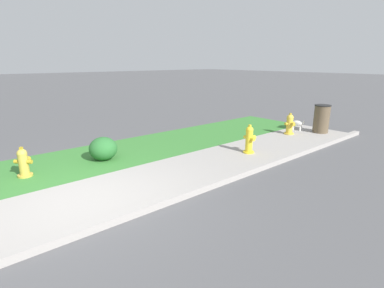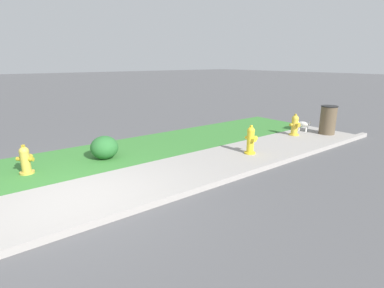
# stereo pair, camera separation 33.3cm
# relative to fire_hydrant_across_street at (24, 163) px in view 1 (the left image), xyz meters

# --- Properties ---
(ground_plane) EXTENTS (120.00, 120.00, 0.00)m
(ground_plane) POSITION_rel_fire_hydrant_across_street_xyz_m (0.40, -1.97, -0.31)
(ground_plane) COLOR #515154
(sidewalk_pavement) EXTENTS (18.00, 1.94, 0.01)m
(sidewalk_pavement) POSITION_rel_fire_hydrant_across_street_xyz_m (0.40, -1.97, -0.31)
(sidewalk_pavement) COLOR #9E9993
(sidewalk_pavement) RESTS_ON ground
(grass_verge) EXTENTS (18.00, 2.48, 0.01)m
(grass_verge) POSITION_rel_fire_hydrant_across_street_xyz_m (0.40, 0.25, -0.31)
(grass_verge) COLOR #387A33
(grass_verge) RESTS_ON ground
(street_curb) EXTENTS (18.00, 0.16, 0.12)m
(street_curb) POSITION_rel_fire_hydrant_across_street_xyz_m (0.40, -3.02, -0.25)
(street_curb) COLOR #9E9993
(street_curb) RESTS_ON ground
(fire_hydrant_across_street) EXTENTS (0.35, 0.35, 0.66)m
(fire_hydrant_across_street) POSITION_rel_fire_hydrant_across_street_xyz_m (0.00, 0.00, 0.00)
(fire_hydrant_across_street) COLOR gold
(fire_hydrant_across_street) RESTS_ON ground
(fire_hydrant_near_corner) EXTENTS (0.35, 0.38, 0.78)m
(fire_hydrant_near_corner) POSITION_rel_fire_hydrant_across_street_xyz_m (4.98, -2.02, 0.06)
(fire_hydrant_near_corner) COLOR yellow
(fire_hydrant_near_corner) RESTS_ON ground
(fire_hydrant_mid_block) EXTENTS (0.40, 0.38, 0.72)m
(fire_hydrant_mid_block) POSITION_rel_fire_hydrant_across_street_xyz_m (7.68, -1.53, 0.03)
(fire_hydrant_mid_block) COLOR gold
(fire_hydrant_mid_block) RESTS_ON ground
(small_white_dog) EXTENTS (0.27, 0.56, 0.43)m
(small_white_dog) POSITION_rel_fire_hydrant_across_street_xyz_m (8.43, -1.33, -0.06)
(small_white_dog) COLOR white
(small_white_dog) RESTS_ON ground
(trash_bin) EXTENTS (0.54, 0.54, 0.96)m
(trash_bin) POSITION_rel_fire_hydrant_across_street_xyz_m (8.72, -2.09, 0.17)
(trash_bin) COLOR brown
(trash_bin) RESTS_ON ground
(shrub_bush_far_verge) EXTENTS (0.68, 0.68, 0.58)m
(shrub_bush_far_verge) POSITION_rel_fire_hydrant_across_street_xyz_m (1.77, -0.04, -0.02)
(shrub_bush_far_verge) COLOR #28662D
(shrub_bush_far_verge) RESTS_ON ground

